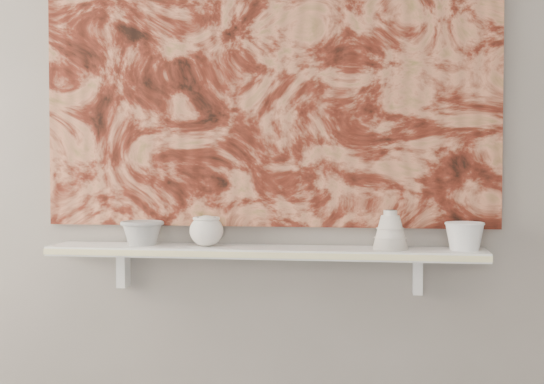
% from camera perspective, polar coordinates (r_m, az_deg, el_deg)
% --- Properties ---
extents(wall_back, '(3.60, 0.00, 3.60)m').
position_cam_1_polar(wall_back, '(2.51, -0.33, 5.63)').
color(wall_back, slate).
rests_on(wall_back, floor).
extents(shelf, '(1.40, 0.18, 0.03)m').
position_cam_1_polar(shelf, '(2.43, -0.66, -4.52)').
color(shelf, white).
rests_on(shelf, wall_back).
extents(shelf_stripe, '(1.40, 0.01, 0.02)m').
position_cam_1_polar(shelf_stripe, '(2.34, -1.01, -4.78)').
color(shelf_stripe, beige).
rests_on(shelf_stripe, shelf).
extents(bracket_left, '(0.03, 0.06, 0.12)m').
position_cam_1_polar(bracket_left, '(2.62, -11.13, -5.73)').
color(bracket_left, white).
rests_on(bracket_left, wall_back).
extents(bracket_right, '(0.03, 0.06, 0.12)m').
position_cam_1_polar(bracket_right, '(2.48, 10.90, -6.18)').
color(bracket_right, white).
rests_on(bracket_right, wall_back).
extents(painting, '(1.50, 0.02, 1.10)m').
position_cam_1_polar(painting, '(2.52, -0.38, 9.97)').
color(painting, '#5D1F14').
rests_on(painting, wall_back).
extents(house_motif, '(0.09, 0.00, 0.08)m').
position_cam_1_polar(house_motif, '(2.46, 10.03, 2.92)').
color(house_motif, black).
rests_on(house_motif, painting).
extents(bowl_grey, '(0.14, 0.14, 0.08)m').
position_cam_1_polar(bowl_grey, '(2.52, -9.74, -3.03)').
color(bowl_grey, '#9D9C9A').
rests_on(bowl_grey, shelf).
extents(cup_cream, '(0.12, 0.12, 0.10)m').
position_cam_1_polar(cup_cream, '(2.46, -4.96, -2.93)').
color(cup_cream, silver).
rests_on(cup_cream, shelf).
extents(bell_vessel, '(0.14, 0.14, 0.12)m').
position_cam_1_polar(bell_vessel, '(2.39, 8.89, -2.81)').
color(bell_vessel, beige).
rests_on(bell_vessel, shelf).
extents(bowl_white, '(0.14, 0.14, 0.09)m').
position_cam_1_polar(bowl_white, '(2.41, 14.30, -3.23)').
color(bowl_white, silver).
rests_on(bowl_white, shelf).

